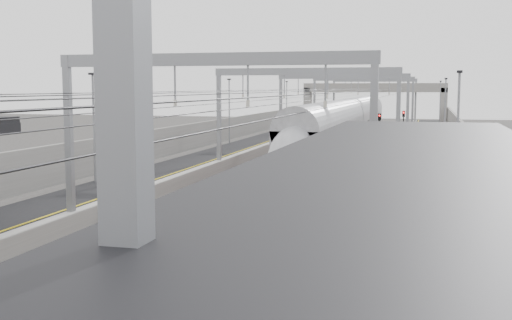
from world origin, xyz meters
The scene contains 12 objects.
platform_left centered at (-8.00, 45.00, 0.50)m, with size 4.00×120.00×1.00m, color black.
platform_right centered at (8.00, 45.00, 0.50)m, with size 4.00×120.00×1.00m, color black.
tracks centered at (0.00, 45.00, 0.05)m, with size 11.40×140.00×0.20m.
overhead_line centered at (0.00, 51.62, 6.14)m, with size 13.00×140.00×6.60m.
canopy_right centered at (8.03, 2.99, 5.09)m, with size 4.40×30.00×4.24m.
overbridge centered at (0.00, 100.00, 5.31)m, with size 22.00×2.20×6.90m.
wall_left centered at (-11.20, 45.00, 1.60)m, with size 0.30×120.00×3.20m, color gray.
wall_right centered at (11.20, 45.00, 1.60)m, with size 0.30×120.00×3.20m, color gray.
train centered at (1.50, 51.24, 2.08)m, with size 2.67×48.74×4.23m.
signal_green centered at (-5.20, 70.31, 2.42)m, with size 0.32×0.32×3.48m.
signal_red_near centered at (3.20, 68.14, 2.42)m, with size 0.32×0.32×3.48m.
signal_red_far centered at (5.40, 76.76, 2.42)m, with size 0.32×0.32×3.48m.
Camera 1 is at (8.22, -1.83, 6.27)m, focal length 45.00 mm.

